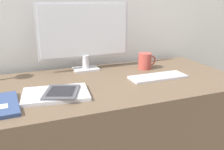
{
  "coord_description": "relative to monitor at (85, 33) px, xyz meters",
  "views": [
    {
      "loc": [
        -0.41,
        -1.05,
        1.15
      ],
      "look_at": [
        0.03,
        0.08,
        0.77
      ],
      "focal_mm": 40.0,
      "sensor_mm": 36.0,
      "label": 1
    }
  ],
  "objects": [
    {
      "name": "monitor",
      "position": [
        0.0,
        0.0,
        0.0
      ],
      "size": [
        0.56,
        0.11,
        0.42
      ],
      "color": "silver",
      "rests_on": "desk"
    },
    {
      "name": "desk",
      "position": [
        0.02,
        -0.27,
        -0.59
      ],
      "size": [
        1.54,
        0.69,
        0.71
      ],
      "color": "brown",
      "rests_on": "ground_plane"
    },
    {
      "name": "coffee_mug",
      "position": [
        0.36,
        -0.11,
        -0.18
      ],
      "size": [
        0.12,
        0.08,
        0.1
      ],
      "color": "#B7473D",
      "rests_on": "desk"
    },
    {
      "name": "laptop",
      "position": [
        -0.25,
        -0.37,
        -0.22
      ],
      "size": [
        0.32,
        0.24,
        0.02
      ],
      "color": "silver",
      "rests_on": "desk"
    },
    {
      "name": "ereader",
      "position": [
        -0.22,
        -0.39,
        -0.21
      ],
      "size": [
        0.21,
        0.23,
        0.01
      ],
      "color": "#4C4C51",
      "rests_on": "laptop"
    },
    {
      "name": "keyboard",
      "position": [
        0.34,
        -0.31,
        -0.23
      ],
      "size": [
        0.33,
        0.12,
        0.01
      ],
      "color": "silver",
      "rests_on": "desk"
    }
  ]
}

